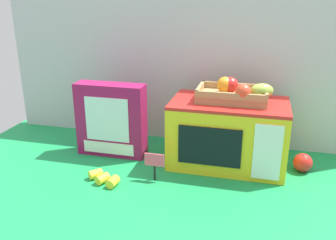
# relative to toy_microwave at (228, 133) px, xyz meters

# --- Properties ---
(ground_plane) EXTENTS (1.70, 1.70, 0.00)m
(ground_plane) POSITION_rel_toy_microwave_xyz_m (-0.19, 0.01, -0.12)
(ground_plane) COLOR #198C47
(ground_plane) RESTS_ON ground
(display_back_panel) EXTENTS (1.61, 0.03, 0.64)m
(display_back_panel) POSITION_rel_toy_microwave_xyz_m (-0.19, 0.21, 0.20)
(display_back_panel) COLOR #B7BABF
(display_back_panel) RESTS_ON ground
(toy_microwave) EXTENTS (0.42, 0.25, 0.25)m
(toy_microwave) POSITION_rel_toy_microwave_xyz_m (0.00, 0.00, 0.00)
(toy_microwave) COLOR yellow
(toy_microwave) RESTS_ON ground
(food_groups_crate) EXTENTS (0.27, 0.16, 0.08)m
(food_groups_crate) POSITION_rel_toy_microwave_xyz_m (0.02, 0.01, 0.15)
(food_groups_crate) COLOR #A37F51
(food_groups_crate) RESTS_ON toy_microwave
(cookie_set_box) EXTENTS (0.27, 0.08, 0.29)m
(cookie_set_box) POSITION_rel_toy_microwave_xyz_m (-0.46, -0.03, 0.02)
(cookie_set_box) COLOR #99144C
(cookie_set_box) RESTS_ON ground
(price_sign) EXTENTS (0.07, 0.01, 0.10)m
(price_sign) POSITION_rel_toy_microwave_xyz_m (-0.23, -0.19, -0.06)
(price_sign) COLOR black
(price_sign) RESTS_ON ground
(loose_toy_banana) EXTENTS (0.13, 0.09, 0.03)m
(loose_toy_banana) POSITION_rel_toy_microwave_xyz_m (-0.39, -0.25, -0.11)
(loose_toy_banana) COLOR yellow
(loose_toy_banana) RESTS_ON ground
(loose_toy_apple) EXTENTS (0.07, 0.07, 0.07)m
(loose_toy_apple) POSITION_rel_toy_microwave_xyz_m (0.28, 0.00, -0.09)
(loose_toy_apple) COLOR red
(loose_toy_apple) RESTS_ON ground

